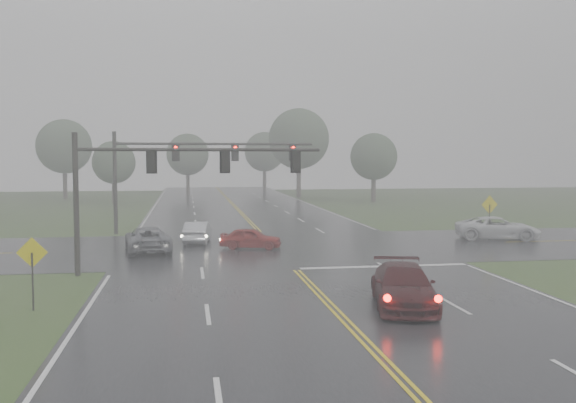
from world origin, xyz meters
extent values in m
plane|color=#334E21|center=(0.00, 0.00, 0.00)|extent=(180.00, 180.00, 0.00)
cube|color=black|center=(0.00, 20.00, 0.00)|extent=(18.00, 160.00, 0.02)
cube|color=black|center=(0.00, 22.00, 0.00)|extent=(120.00, 14.00, 0.02)
cube|color=silver|center=(4.50, 14.40, 0.00)|extent=(8.50, 0.50, 0.01)
imported|color=black|center=(2.58, 5.98, 0.00)|extent=(3.19, 5.55, 1.51)
imported|color=maroon|center=(-1.45, 21.69, 0.00)|extent=(3.91, 2.37, 1.24)
imported|color=silver|center=(-4.55, 24.78, 0.00)|extent=(1.93, 4.25, 1.35)
imported|color=slate|center=(-7.45, 21.32, 0.00)|extent=(3.06, 5.45, 1.44)
imported|color=silver|center=(15.09, 23.34, 0.00)|extent=(5.90, 3.86, 1.51)
cylinder|color=black|center=(-10.20, 14.35, 3.30)|extent=(0.26, 0.26, 6.59)
cylinder|color=black|center=(-10.20, 14.35, 5.86)|extent=(0.16, 0.16, 0.73)
cylinder|color=black|center=(-4.52, 14.35, 5.81)|extent=(11.37, 0.16, 0.16)
cube|color=black|center=(-6.79, 14.35, 5.26)|extent=(0.31, 0.26, 0.96)
cube|color=black|center=(-6.79, 14.49, 5.26)|extent=(0.50, 0.03, 1.14)
cube|color=black|center=(-3.38, 14.35, 5.26)|extent=(0.31, 0.26, 0.96)
cube|color=black|center=(-3.38, 14.49, 5.26)|extent=(0.50, 0.03, 1.14)
cube|color=black|center=(0.03, 14.35, 5.26)|extent=(0.31, 0.26, 0.96)
cube|color=black|center=(0.03, 14.49, 5.26)|extent=(0.50, 0.03, 1.14)
cylinder|color=black|center=(-10.20, 30.50, 3.63)|extent=(0.28, 0.28, 7.26)
cylinder|color=black|center=(-10.20, 30.50, 6.45)|extent=(0.18, 0.18, 0.81)
cylinder|color=black|center=(-3.12, 30.50, 6.40)|extent=(14.16, 0.18, 0.18)
cube|color=black|center=(-5.95, 30.50, 5.80)|extent=(0.34, 0.28, 1.06)
cube|color=black|center=(-5.95, 30.66, 5.80)|extent=(0.55, 0.03, 1.26)
cylinder|color=#FF0C05|center=(-5.95, 30.34, 6.13)|extent=(0.22, 0.06, 0.22)
cube|color=black|center=(-1.70, 30.50, 5.80)|extent=(0.34, 0.28, 1.06)
cube|color=black|center=(-1.70, 30.66, 5.80)|extent=(0.55, 0.03, 1.26)
cylinder|color=#FF0C05|center=(-1.70, 30.34, 6.13)|extent=(0.22, 0.06, 0.22)
cube|color=black|center=(2.54, 30.50, 5.80)|extent=(0.34, 0.28, 1.06)
cube|color=black|center=(2.54, 30.66, 5.80)|extent=(0.55, 0.03, 1.26)
cylinder|color=#FF0C05|center=(2.54, 30.34, 6.13)|extent=(0.22, 0.06, 0.22)
cylinder|color=black|center=(-10.63, 7.59, 1.04)|extent=(0.07, 0.07, 2.08)
cube|color=yellow|center=(-10.63, 7.62, 2.08)|extent=(1.09, 0.05, 1.09)
cylinder|color=black|center=(14.54, 23.44, 1.16)|extent=(0.08, 0.08, 2.32)
cube|color=yellow|center=(14.54, 23.47, 2.32)|extent=(1.21, 0.24, 1.22)
cylinder|color=#362B23|center=(-13.58, 60.65, 1.40)|extent=(0.53, 0.53, 2.80)
sphere|color=#344830|center=(-13.58, 60.65, 4.83)|extent=(4.98, 4.98, 4.98)
cylinder|color=#362B23|center=(9.67, 68.89, 2.29)|extent=(0.61, 0.61, 4.59)
sphere|color=#344830|center=(9.67, 68.89, 7.90)|extent=(8.15, 8.15, 8.15)
cylinder|color=#362B23|center=(-5.08, 76.94, 1.69)|extent=(0.51, 0.51, 3.37)
sphere|color=#344830|center=(-5.08, 76.94, 5.81)|extent=(6.00, 6.00, 6.00)
cylinder|color=#362B23|center=(17.13, 58.90, 1.60)|extent=(0.56, 0.56, 3.19)
sphere|color=#344830|center=(17.13, 58.90, 5.50)|extent=(5.68, 5.68, 5.68)
cylinder|color=#362B23|center=(-20.86, 70.56, 1.98)|extent=(0.56, 0.56, 3.96)
sphere|color=#344830|center=(-20.86, 70.56, 6.82)|extent=(7.04, 7.04, 7.04)
cylinder|color=#362B23|center=(7.35, 88.23, 1.83)|extent=(0.56, 0.56, 3.66)
sphere|color=#344830|center=(7.35, 88.23, 6.30)|extent=(6.50, 6.50, 6.50)
camera|label=1|loc=(-5.15, -16.09, 5.48)|focal=40.00mm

